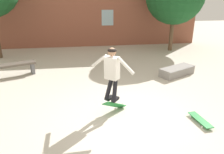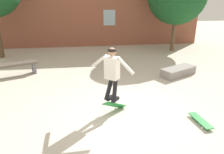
{
  "view_description": "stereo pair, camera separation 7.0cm",
  "coord_description": "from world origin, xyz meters",
  "px_view_note": "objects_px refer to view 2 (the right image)",
  "views": [
    {
      "loc": [
        -1.01,
        -4.88,
        3.0
      ],
      "look_at": [
        -0.25,
        0.21,
        1.04
      ],
      "focal_mm": 35.0,
      "sensor_mm": 36.0,
      "label": 1
    },
    {
      "loc": [
        -0.94,
        -4.89,
        3.0
      ],
      "look_at": [
        -0.25,
        0.21,
        1.04
      ],
      "focal_mm": 35.0,
      "sensor_mm": 36.0,
      "label": 2
    }
  ],
  "objects_px": {
    "park_bench": "(12,67)",
    "skate_ledge": "(178,71)",
    "skateboard_flipping": "(115,105)",
    "skateboard_resting": "(200,120)",
    "skater": "(112,70)"
  },
  "relations": [
    {
      "from": "park_bench",
      "to": "skate_ledge",
      "type": "height_order",
      "value": "park_bench"
    },
    {
      "from": "skateboard_flipping",
      "to": "skateboard_resting",
      "type": "height_order",
      "value": "skateboard_flipping"
    },
    {
      "from": "park_bench",
      "to": "skateboard_flipping",
      "type": "bearing_deg",
      "value": -64.57
    },
    {
      "from": "skater",
      "to": "skate_ledge",
      "type": "bearing_deg",
      "value": -9.85
    },
    {
      "from": "skate_ledge",
      "to": "skater",
      "type": "bearing_deg",
      "value": -166.0
    },
    {
      "from": "park_bench",
      "to": "skater",
      "type": "relative_size",
      "value": 1.29
    },
    {
      "from": "skateboard_resting",
      "to": "skateboard_flipping",
      "type": "bearing_deg",
      "value": 61.42
    },
    {
      "from": "skate_ledge",
      "to": "skateboard_resting",
      "type": "height_order",
      "value": "skate_ledge"
    },
    {
      "from": "skateboard_flipping",
      "to": "skateboard_resting",
      "type": "relative_size",
      "value": 0.9
    },
    {
      "from": "park_bench",
      "to": "skater",
      "type": "height_order",
      "value": "skater"
    },
    {
      "from": "park_bench",
      "to": "skate_ledge",
      "type": "relative_size",
      "value": 1.15
    },
    {
      "from": "skate_ledge",
      "to": "skateboard_resting",
      "type": "distance_m",
      "value": 3.41
    },
    {
      "from": "skater",
      "to": "skateboard_flipping",
      "type": "distance_m",
      "value": 1.03
    },
    {
      "from": "skateboard_resting",
      "to": "skate_ledge",
      "type": "bearing_deg",
      "value": -20.69
    },
    {
      "from": "skate_ledge",
      "to": "park_bench",
      "type": "bearing_deg",
      "value": 146.49
    }
  ]
}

